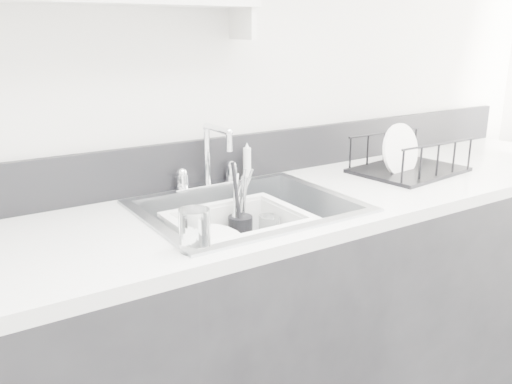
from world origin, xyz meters
TOP-DOWN VIEW (x-y plane):
  - counter_run at (0.00, 1.19)m, footprint 3.20×0.62m
  - backsplash at (0.00, 1.49)m, footprint 3.20×0.02m
  - sink at (0.00, 1.19)m, footprint 0.64×0.52m
  - faucet at (0.00, 1.44)m, footprint 0.26×0.18m
  - side_sprayer at (0.16, 1.44)m, footprint 0.03×0.03m
  - wall_shelf at (-0.35, 1.42)m, footprint 1.00×0.16m
  - wash_tub at (-0.04, 1.17)m, footprint 0.48×0.44m
  - plate_stack at (-0.13, 1.15)m, footprint 0.26×0.25m
  - utensil_cup at (0.02, 1.26)m, footprint 0.08×0.08m
  - ladle at (-0.07, 1.19)m, footprint 0.26×0.15m
  - tumbler_in_tub at (0.10, 1.21)m, footprint 0.08×0.08m
  - tumbler_counter at (-0.29, 0.97)m, footprint 0.10×0.10m
  - dish_rack at (0.74, 1.22)m, footprint 0.43×0.35m
  - bowl_small at (0.10, 1.10)m, footprint 0.12×0.12m

SIDE VIEW (x-z plane):
  - counter_run at x=0.00m, z-range 0.00..0.92m
  - bowl_small at x=0.10m, z-range 0.77..0.80m
  - plate_stack at x=-0.13m, z-range 0.74..0.85m
  - ladle at x=-0.07m, z-range 0.77..0.84m
  - tumbler_in_tub at x=0.10m, z-range 0.77..0.87m
  - utensil_cup at x=0.02m, z-range 0.69..0.96m
  - wash_tub at x=-0.04m, z-range 0.75..0.90m
  - sink at x=0.00m, z-range 0.73..0.93m
  - tumbler_counter at x=-0.29m, z-range 0.92..1.03m
  - faucet at x=0.00m, z-range 0.87..1.09m
  - side_sprayer at x=0.16m, z-range 0.92..1.06m
  - dish_rack at x=0.74m, z-range 0.92..1.06m
  - backsplash at x=0.00m, z-range 0.92..1.08m
  - wall_shelf at x=-0.35m, z-range 1.45..1.57m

